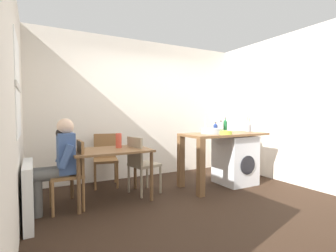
% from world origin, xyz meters
% --- Properties ---
extents(ground_plane, '(5.46, 5.46, 0.00)m').
position_xyz_m(ground_plane, '(0.00, 0.00, 0.00)').
color(ground_plane, black).
extents(wall_back, '(4.60, 0.10, 2.70)m').
position_xyz_m(wall_back, '(0.00, 1.75, 1.35)').
color(wall_back, silver).
rests_on(wall_back, ground_plane).
extents(wall_window_side, '(0.12, 3.80, 2.70)m').
position_xyz_m(wall_window_side, '(-2.15, 0.00, 1.35)').
color(wall_window_side, silver).
rests_on(wall_window_side, ground_plane).
extents(wall_counter_side, '(0.10, 3.80, 2.70)m').
position_xyz_m(wall_counter_side, '(2.15, 0.00, 1.35)').
color(wall_counter_side, silver).
rests_on(wall_counter_side, ground_plane).
extents(radiator, '(0.10, 0.80, 0.70)m').
position_xyz_m(radiator, '(-2.02, 0.30, 0.35)').
color(radiator, white).
rests_on(radiator, ground_plane).
extents(dining_table, '(1.10, 0.76, 0.74)m').
position_xyz_m(dining_table, '(-0.97, 0.64, 0.64)').
color(dining_table, brown).
rests_on(dining_table, ground_plane).
extents(chair_person_seat, '(0.40, 0.40, 0.90)m').
position_xyz_m(chair_person_seat, '(-1.51, 0.54, 0.51)').
color(chair_person_seat, olive).
rests_on(chair_person_seat, ground_plane).
extents(chair_opposite, '(0.47, 0.47, 0.90)m').
position_xyz_m(chair_opposite, '(-0.49, 0.68, 0.51)').
color(chair_opposite, gray).
rests_on(chair_opposite, ground_plane).
extents(chair_spare_by_wall, '(0.47, 0.47, 0.90)m').
position_xyz_m(chair_spare_by_wall, '(-0.85, 1.42, 0.51)').
color(chair_spare_by_wall, olive).
rests_on(chair_spare_by_wall, ground_plane).
extents(seated_person, '(0.50, 0.51, 1.20)m').
position_xyz_m(seated_person, '(-1.67, 0.54, 0.67)').
color(seated_person, '#595651').
rests_on(seated_person, ground_plane).
extents(kitchen_counter, '(1.50, 0.68, 0.92)m').
position_xyz_m(kitchen_counter, '(0.76, 0.42, 0.76)').
color(kitchen_counter, brown).
rests_on(kitchen_counter, ground_plane).
extents(washing_machine, '(0.60, 0.61, 0.86)m').
position_xyz_m(washing_machine, '(1.23, 0.41, 0.43)').
color(washing_machine, silver).
rests_on(washing_machine, ground_plane).
extents(sink_basin, '(0.38, 0.38, 0.09)m').
position_xyz_m(sink_basin, '(0.71, 0.42, 0.97)').
color(sink_basin, '#9EA0A5').
rests_on(sink_basin, kitchen_counter).
extents(tap, '(0.02, 0.02, 0.28)m').
position_xyz_m(tap, '(0.71, 0.60, 1.06)').
color(tap, '#B2B2B7').
rests_on(tap, kitchen_counter).
extents(bottle_tall_green, '(0.08, 0.08, 0.18)m').
position_xyz_m(bottle_tall_green, '(0.95, 0.63, 1.00)').
color(bottle_tall_green, navy).
rests_on(bottle_tall_green, kitchen_counter).
extents(bottle_squat_brown, '(0.08, 0.08, 0.21)m').
position_xyz_m(bottle_squat_brown, '(1.06, 0.61, 1.02)').
color(bottle_squat_brown, silver).
rests_on(bottle_squat_brown, kitchen_counter).
extents(bottle_clear_small, '(0.07, 0.07, 0.27)m').
position_xyz_m(bottle_clear_small, '(1.18, 0.63, 1.04)').
color(bottle_clear_small, '#19592D').
rests_on(bottle_clear_small, kitchen_counter).
extents(mixing_bowl, '(0.22, 0.22, 0.06)m').
position_xyz_m(mixing_bowl, '(0.82, 0.22, 0.95)').
color(mixing_bowl, '#A8C63D').
rests_on(mixing_bowl, kitchen_counter).
extents(utensil_crock, '(0.11, 0.11, 0.30)m').
position_xyz_m(utensil_crock, '(1.60, 0.47, 0.99)').
color(utensil_crock, gray).
rests_on(utensil_crock, kitchen_counter).
extents(vase, '(0.09, 0.09, 0.22)m').
position_xyz_m(vase, '(-0.82, 0.74, 0.85)').
color(vase, '#D84C38').
rests_on(vase, dining_table).
extents(scissors, '(0.15, 0.06, 0.01)m').
position_xyz_m(scissors, '(0.92, 0.32, 0.92)').
color(scissors, '#B2B2B7').
rests_on(scissors, kitchen_counter).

